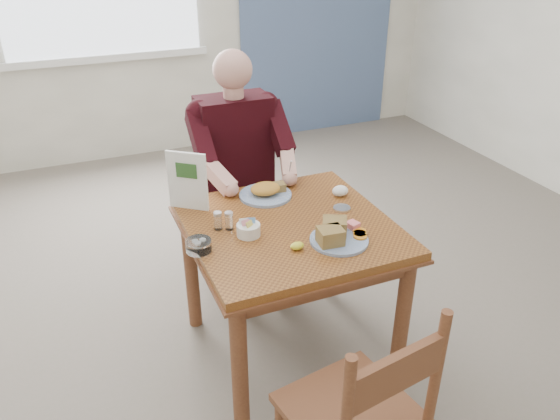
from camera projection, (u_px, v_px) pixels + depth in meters
name	position (u px, v px, depth m)	size (l,w,h in m)	color
floor	(289.00, 349.00, 2.83)	(6.00, 6.00, 0.00)	#6A6355
lemon_wedge	(297.00, 246.00, 2.28)	(0.06, 0.04, 0.03)	yellow
napkin	(340.00, 191.00, 2.72)	(0.08, 0.07, 0.05)	white
metal_dish	(342.00, 208.00, 2.60)	(0.08, 0.08, 0.01)	silver
table	(290.00, 245.00, 2.53)	(0.92, 0.92, 0.75)	brown
chair_far	(236.00, 203.00, 3.26)	(0.42, 0.42, 0.95)	brown
chair_near	(360.00, 418.00, 1.85)	(0.48, 0.48, 0.95)	brown
diner	(239.00, 156.00, 3.03)	(0.53, 0.56, 1.39)	gray
near_plate	(337.00, 235.00, 2.33)	(0.30, 0.30, 0.08)	white
far_plate	(266.00, 191.00, 2.72)	(0.29, 0.29, 0.07)	white
caddy	(248.00, 230.00, 2.38)	(0.11, 0.11, 0.08)	white
shakers	(224.00, 221.00, 2.42)	(0.10, 0.07, 0.08)	white
creamer	(199.00, 245.00, 2.27)	(0.14, 0.14, 0.05)	white
menu	(187.00, 181.00, 2.55)	(0.16, 0.13, 0.29)	white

